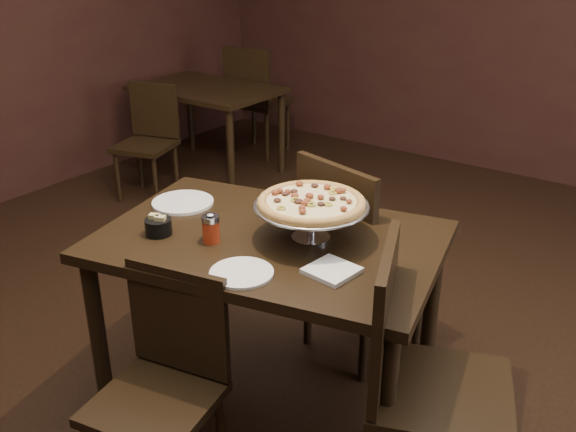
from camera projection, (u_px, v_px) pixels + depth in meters
The scene contains 16 objects.
room at pixel (282, 84), 2.13m from camera, with size 6.04×7.04×2.84m.
dining_table at pixel (270, 261), 2.49m from camera, with size 1.43×1.11×0.80m.
background_table at pixel (207, 98), 5.18m from camera, with size 1.14×0.76×0.71m.
pizza_stand at pixel (311, 203), 2.37m from camera, with size 0.43×0.43×0.18m.
parmesan_shaker at pixel (211, 227), 2.41m from camera, with size 0.05×0.05×0.10m.
pepper_flake_shaker at pixel (211, 228), 2.38m from camera, with size 0.07×0.07×0.12m.
packet_caddy at pixel (158, 226), 2.45m from camera, with size 0.10×0.10×0.08m.
napkin_stack at pixel (332, 270), 2.18m from camera, with size 0.16×0.16×0.02m, color silver.
plate_left at pixel (183, 202), 2.73m from camera, with size 0.26×0.26×0.01m, color white.
plate_near at pixel (242, 273), 2.17m from camera, with size 0.22×0.22×0.01m, color white.
serving_spatula at pixel (310, 206), 2.35m from camera, with size 0.17×0.17×0.03m.
chair_far at pixel (354, 252), 2.89m from camera, with size 0.56×0.56×0.99m.
chair_near at pixel (164, 379), 2.21m from camera, with size 0.46×0.46×0.83m.
chair_side at pixel (419, 373), 2.11m from camera, with size 0.59×0.59×0.98m.
bg_chair_far at pixel (255, 97), 5.60m from camera, with size 0.49×0.49×0.97m.
bg_chair_near at pixel (149, 136), 4.78m from camera, with size 0.49×0.49×0.84m.
Camera 1 is at (1.31, -1.69, 1.87)m, focal length 40.00 mm.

